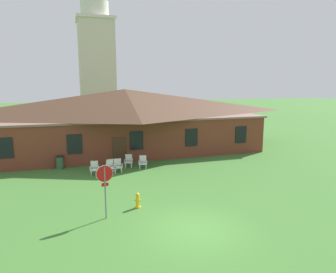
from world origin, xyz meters
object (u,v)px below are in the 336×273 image
lawn_chair_left_end (118,165)px  stop_sign (105,181)px  lawn_chair_right_end (143,162)px  lawn_chair_near_door (111,166)px  fire_hydrant (138,201)px  lawn_chair_middle (129,160)px  lawn_chair_by_porch (94,168)px  trash_bin (60,162)px

lawn_chair_left_end → stop_sign: bearing=-102.4°
lawn_chair_left_end → lawn_chair_right_end: bearing=12.8°
stop_sign → lawn_chair_near_door: 7.62m
lawn_chair_left_end → lawn_chair_right_end: (1.94, 0.44, 0.00)m
fire_hydrant → lawn_chair_middle: bearing=83.1°
lawn_chair_by_porch → lawn_chair_right_end: size_ratio=1.00×
lawn_chair_by_porch → lawn_chair_left_end: (1.64, 0.15, 0.00)m
lawn_chair_middle → lawn_chair_right_end: bearing=-36.5°
stop_sign → lawn_chair_left_end: stop_sign is taller
lawn_chair_near_door → lawn_chair_left_end: size_ratio=1.00×
stop_sign → lawn_chair_middle: bearing=73.0°
lawn_chair_left_end → lawn_chair_middle: size_ratio=1.00×
lawn_chair_middle → trash_bin: bearing=168.8°
fire_hydrant → lawn_chair_left_end: bearing=90.3°
fire_hydrant → trash_bin: (-4.03, 8.82, 0.12)m
lawn_chair_by_porch → trash_bin: trash_bin is taller
lawn_chair_left_end → lawn_chair_right_end: size_ratio=1.00×
fire_hydrant → lawn_chair_near_door: bearing=94.7°
stop_sign → lawn_chair_near_door: stop_sign is taller
lawn_chair_by_porch → lawn_chair_near_door: (1.13, 0.10, 0.00)m
stop_sign → lawn_chair_right_end: (3.59, 7.90, -1.33)m
lawn_chair_by_porch → lawn_chair_right_end: same height
lawn_chair_near_door → lawn_chair_left_end: bearing=5.3°
stop_sign → lawn_chair_near_door: (1.13, 7.41, -1.33)m
lawn_chair_by_porch → trash_bin: (-2.35, 2.28, -0.00)m
stop_sign → trash_bin: stop_sign is taller
lawn_chair_near_door → fire_hydrant: bearing=-85.3°
lawn_chair_near_door → fire_hydrant: (0.55, -6.64, -0.12)m
lawn_chair_by_porch → lawn_chair_near_door: same height
lawn_chair_near_door → lawn_chair_right_end: size_ratio=1.00×
lawn_chair_middle → lawn_chair_left_end: bearing=-130.9°
stop_sign → fire_hydrant: (1.68, 0.77, -1.45)m
stop_sign → trash_bin: (-2.35, 9.59, -1.33)m
lawn_chair_by_porch → stop_sign: bearing=-90.0°
lawn_chair_middle → trash_bin: trash_bin is taller
lawn_chair_left_end → trash_bin: size_ratio=0.98×
lawn_chair_left_end → lawn_chair_by_porch: bearing=-174.7°
lawn_chair_near_door → lawn_chair_right_end: 2.50m
trash_bin → lawn_chair_middle: bearing=-11.2°
lawn_chair_left_end → trash_bin: (-3.99, 2.13, -0.00)m
lawn_chair_by_porch → lawn_chair_left_end: same height
lawn_chair_near_door → lawn_chair_by_porch: bearing=-174.7°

